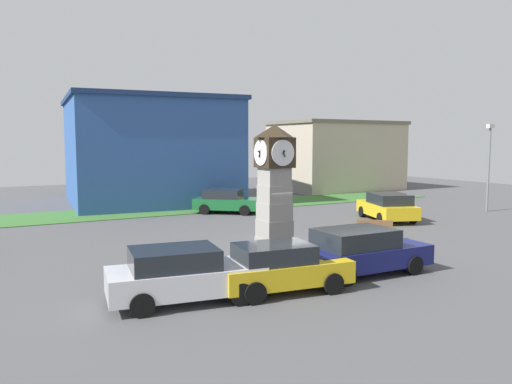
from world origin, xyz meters
TOP-DOWN VIEW (x-y plane):
  - ground_plane at (0.00, 0.00)m, footprint 75.07×75.07m
  - clock_tower at (-0.82, -0.69)m, footprint 1.52×1.58m
  - bollard_near_tower at (-3.52, -3.60)m, footprint 0.26×0.26m
  - bollard_mid_row at (-2.32, -3.48)m, footprint 0.30×0.30m
  - bollard_far_row at (-0.95, -3.89)m, footprint 0.26×0.26m
  - bollard_end_row at (0.45, -3.98)m, footprint 0.26×0.26m
  - car_navy_sedan at (-6.09, -4.56)m, footprint 4.49×2.43m
  - car_near_tower at (-3.21, -5.06)m, footprint 4.14×2.18m
  - car_by_building at (0.21, -4.64)m, footprint 4.61×2.13m
  - car_far_lot at (2.46, 10.68)m, footprint 4.38×4.08m
  - car_silver_hatch at (9.20, 3.59)m, footprint 3.29×4.74m
  - bench at (4.85, -0.18)m, footprint 1.55×1.46m
  - street_lamp_near_road at (17.42, 3.30)m, footprint 0.50×0.24m
  - warehouse_blue_far at (-0.03, 18.82)m, footprint 12.30×12.94m
  - storefront_low_left at (18.20, 20.01)m, footprint 11.24×7.84m
  - grass_verge_far at (-2.11, 13.76)m, footprint 45.04×5.16m

SIDE VIEW (x-z plane):
  - ground_plane at x=0.00m, z-range 0.00..0.00m
  - grass_verge_far at x=-2.11m, z-range 0.00..0.04m
  - bollard_end_row at x=0.45m, z-range 0.01..0.88m
  - bollard_far_row at x=-0.95m, z-range 0.01..0.89m
  - bollard_near_tower at x=-3.52m, z-range 0.01..0.92m
  - bench at x=4.85m, z-range 0.07..0.97m
  - bollard_mid_row at x=-2.32m, z-range 0.01..1.13m
  - car_near_tower at x=-3.21m, z-range 0.02..1.47m
  - car_far_lot at x=2.46m, z-range 0.02..1.50m
  - car_navy_sedan at x=-6.09m, z-range 0.02..1.55m
  - car_by_building at x=0.21m, z-range 0.01..1.57m
  - car_silver_hatch at x=9.20m, z-range 0.01..1.57m
  - clock_tower at x=-0.82m, z-range 0.13..5.24m
  - storefront_low_left at x=18.20m, z-range 0.01..6.34m
  - street_lamp_near_road at x=17.42m, z-range 0.48..6.04m
  - warehouse_blue_far at x=-0.03m, z-range 0.01..7.58m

